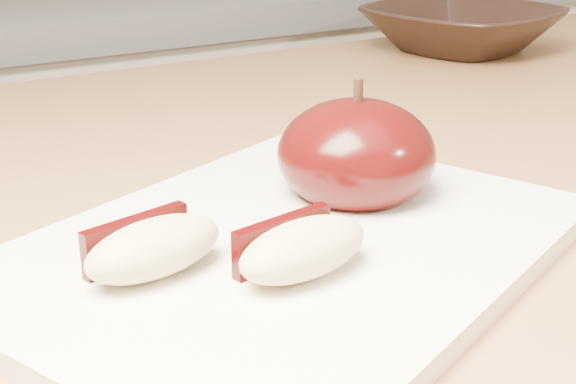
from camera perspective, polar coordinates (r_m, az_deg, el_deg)
back_cabinet at (r=1.32m, az=-18.77°, el=-7.34°), size 2.40×0.62×0.94m
cutting_board at (r=0.41m, az=-0.00°, el=-4.08°), size 0.36×0.31×0.01m
apple_half at (r=0.46m, az=4.87°, el=2.67°), size 0.12×0.12×0.08m
apple_wedge_a at (r=0.37m, az=-9.63°, el=-3.88°), size 0.08×0.05×0.03m
apple_wedge_b at (r=0.36m, az=0.95°, el=-4.00°), size 0.07×0.04×0.03m
bowl at (r=0.93m, az=12.21°, el=11.28°), size 0.24×0.24×0.05m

